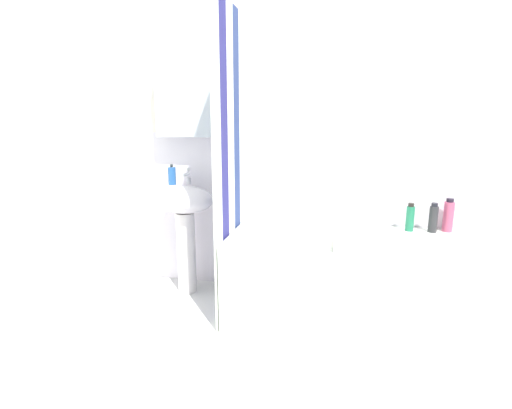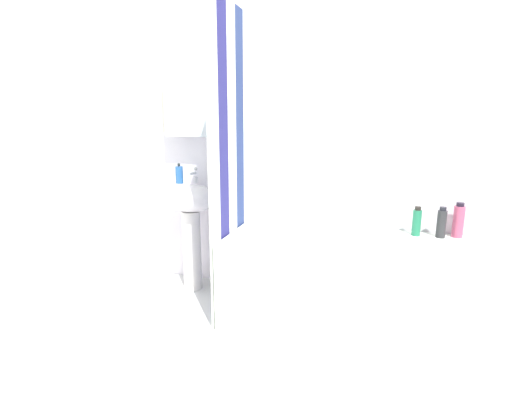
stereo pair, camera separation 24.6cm
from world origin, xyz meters
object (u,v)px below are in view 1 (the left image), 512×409
Objects in this scene: body_wash_bottle at (448,216)px; towel_folded at (355,242)px; bathtub at (346,279)px; lotion_bottle at (410,218)px; sink at (185,215)px; conditioner_bottle at (433,218)px; soap_dispenser at (172,176)px.

body_wash_bottle reaches higher than towel_folded.
bathtub is 7.88× the size of lotion_bottle.
lotion_bottle is (1.59, 0.09, 0.04)m from sink.
conditioner_bottle is at bearing 24.95° from bathtub.
soap_dispenser is 1.42m from towel_folded.
sink reaches higher than bathtub.
soap_dispenser is at bearing -178.67° from conditioner_bottle.
body_wash_bottle is at bearing 21.77° from conditioner_bottle.
towel_folded is at bearing -80.92° from bathtub.
sink is 0.54× the size of bathtub.
sink is 1.59m from lotion_bottle.
soap_dispenser is 0.61× the size of towel_folded.
soap_dispenser is 0.81× the size of lotion_bottle.
towel_folded is at bearing -137.12° from conditioner_bottle.
towel_folded is (-0.37, -0.48, -0.04)m from lotion_bottle.
conditioner_bottle is (0.55, 0.26, 0.37)m from bathtub.
soap_dispenser is 0.10× the size of bathtub.
soap_dispenser is at bearing 155.58° from sink.
bathtub is 0.40m from towel_folded.
lotion_bottle is (-0.15, -0.00, -0.00)m from conditioner_bottle.
sink is 1.84m from body_wash_bottle.
towel_folded is (0.04, -0.22, 0.33)m from bathtub.
sink reaches higher than towel_folded.
body_wash_bottle is 0.25m from lotion_bottle.
sink is at bearing 172.05° from bathtub.
bathtub is at bearing -7.95° from sink.
bathtub is 5.94× the size of towel_folded.
towel_folded is (-0.62, -0.52, -0.06)m from body_wash_bottle.
body_wash_bottle is 0.11m from conditioner_bottle.
bathtub is at bearing -155.54° from body_wash_bottle.
body_wash_bottle is 1.18× the size of lotion_bottle.
soap_dispenser is 0.78× the size of conditioner_bottle.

